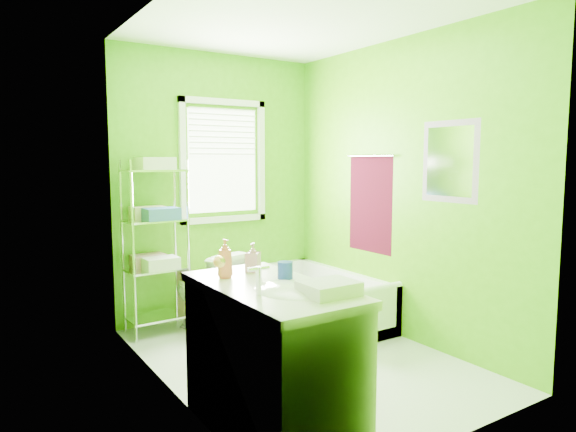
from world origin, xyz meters
TOP-DOWN VIEW (x-y plane):
  - ground at (0.00, 0.00)m, footprint 2.90×2.90m
  - room_envelope at (0.00, 0.00)m, footprint 2.14×2.94m
  - window at (0.05, 1.42)m, footprint 0.92×0.05m
  - door at (-1.04, -1.00)m, footprint 0.09×0.80m
  - right_wall_decor at (1.04, -0.02)m, footprint 0.04×1.48m
  - bathtub at (0.69, 0.66)m, footprint 0.71×1.52m
  - toilet at (-0.33, 1.00)m, footprint 0.62×0.82m
  - vanity at (-0.77, -0.84)m, footprint 0.59×1.16m
  - wire_shelf_unit at (-0.72, 1.22)m, footprint 0.54×0.43m

SIDE VIEW (x-z plane):
  - ground at x=0.00m, z-range 0.00..0.00m
  - bathtub at x=0.69m, z-range -0.09..0.40m
  - toilet at x=-0.33m, z-range 0.00..0.75m
  - vanity at x=-0.77m, z-range -0.09..1.01m
  - wire_shelf_unit at x=-0.72m, z-range 0.17..1.76m
  - door at x=-1.04m, z-range 0.00..2.00m
  - right_wall_decor at x=1.04m, z-range 0.74..1.91m
  - room_envelope at x=0.00m, z-range 0.24..2.86m
  - window at x=0.05m, z-range 1.00..2.22m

